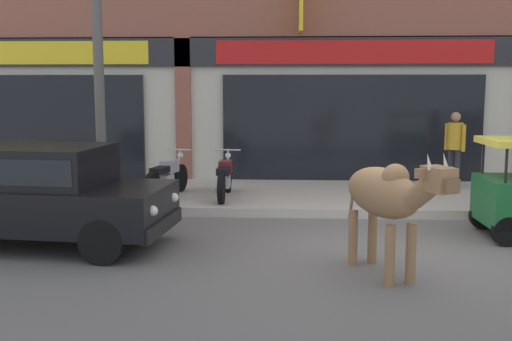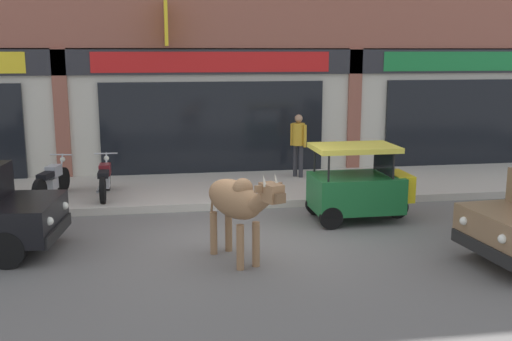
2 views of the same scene
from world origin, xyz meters
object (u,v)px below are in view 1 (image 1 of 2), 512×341
at_px(motorcycle_1, 225,178).
at_px(pedestrian, 455,142).
at_px(utility_pole, 99,65).
at_px(car_1, 43,191).
at_px(cow, 386,195).
at_px(motorcycle_0, 167,177).

relative_size(motorcycle_1, pedestrian, 1.13).
bearing_deg(utility_pole, motorcycle_1, 18.90).
xyz_separation_m(car_1, motorcycle_1, (2.29, 3.08, -0.27)).
height_order(motorcycle_1, pedestrian, pedestrian).
relative_size(pedestrian, utility_pole, 0.32).
distance_m(cow, motorcycle_1, 4.86).
bearing_deg(pedestrian, motorcycle_0, -167.16).
bearing_deg(motorcycle_0, utility_pole, -143.54).
bearing_deg(cow, motorcycle_0, 129.85).
height_order(cow, pedestrian, pedestrian).
relative_size(car_1, utility_pole, 0.74).
distance_m(cow, motorcycle_0, 5.52).
xyz_separation_m(cow, utility_pole, (-4.55, 3.47, 1.66)).
bearing_deg(pedestrian, utility_pole, -163.08).
bearing_deg(motorcycle_1, pedestrian, 15.99).
distance_m(car_1, utility_pole, 2.99).
distance_m(car_1, pedestrian, 8.28).
bearing_deg(cow, motorcycle_1, 119.63).
xyz_separation_m(motorcycle_0, pedestrian, (5.83, 1.33, 0.60)).
bearing_deg(motorcycle_0, motorcycle_1, -0.87).
height_order(cow, car_1, cow).
relative_size(car_1, motorcycle_0, 2.09).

